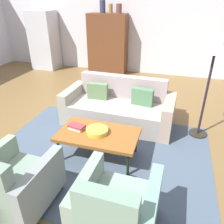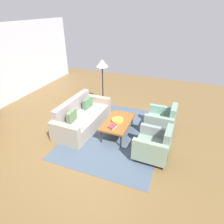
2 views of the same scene
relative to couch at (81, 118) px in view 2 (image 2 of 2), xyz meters
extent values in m
plane|color=brown|center=(-0.38, -0.36, -0.29)|extent=(11.64, 11.64, 0.00)
cube|color=#435264|center=(0.00, -1.14, -0.28)|extent=(3.40, 2.60, 0.01)
cube|color=gray|center=(0.00, -0.09, -0.08)|extent=(1.77, 0.96, 0.42)
cube|color=gray|center=(0.01, 0.27, 0.14)|extent=(1.74, 0.24, 0.86)
cube|color=tan|center=(0.96, -0.12, 0.02)|extent=(0.21, 0.91, 0.62)
cube|color=gray|center=(-0.96, -0.06, 0.02)|extent=(0.21, 0.91, 0.62)
cube|color=#47724E|center=(0.45, 0.00, 0.29)|extent=(0.41, 0.17, 0.32)
cube|color=#55714B|center=(-0.45, 0.03, 0.29)|extent=(0.41, 0.14, 0.32)
cylinder|color=#252824|center=(-0.53, -0.91, -0.10)|extent=(0.04, 0.04, 0.38)
cylinder|color=black|center=(0.53, -0.91, -0.10)|extent=(0.04, 0.04, 0.38)
cylinder|color=black|center=(-0.53, -1.47, -0.10)|extent=(0.04, 0.04, 0.38)
cylinder|color=black|center=(0.53, -1.47, -0.10)|extent=(0.04, 0.04, 0.38)
cube|color=brown|center=(0.00, -1.19, 0.12)|extent=(1.20, 0.70, 0.05)
cylinder|color=#2A2321|center=(-0.93, -1.93, -0.24)|extent=(0.05, 0.05, 0.10)
cylinder|color=#391B1E|center=(-0.25, -1.96, -0.24)|extent=(0.05, 0.05, 0.10)
cylinder|color=#3A2817|center=(-0.96, -2.61, -0.24)|extent=(0.05, 0.05, 0.10)
cylinder|color=#341F11|center=(-0.28, -2.64, -0.24)|extent=(0.05, 0.05, 0.10)
cube|color=gray|center=(-0.60, -2.29, -0.04)|extent=(0.59, 0.82, 0.30)
cube|color=gray|center=(-0.62, -2.62, 0.20)|extent=(0.57, 0.16, 0.78)
cube|color=gray|center=(-0.94, -2.27, 0.09)|extent=(0.15, 0.80, 0.56)
cube|color=gray|center=(-0.26, -2.30, 0.09)|extent=(0.15, 0.80, 0.56)
cylinder|color=#351A1B|center=(0.26, -1.94, -0.24)|extent=(0.05, 0.05, 0.10)
cylinder|color=#3A1911|center=(0.94, -1.95, -0.24)|extent=(0.05, 0.05, 0.10)
cylinder|color=#2E2818|center=(0.25, -2.62, -0.24)|extent=(0.05, 0.05, 0.10)
cylinder|color=black|center=(0.93, -2.63, -0.24)|extent=(0.05, 0.05, 0.10)
cube|color=gray|center=(0.60, -2.29, -0.04)|extent=(0.58, 0.81, 0.30)
cube|color=gray|center=(0.59, -2.62, 0.20)|extent=(0.56, 0.15, 0.78)
cube|color=gray|center=(0.26, -2.28, 0.09)|extent=(0.14, 0.80, 0.56)
cube|color=gray|center=(0.94, -2.29, 0.09)|extent=(0.14, 0.80, 0.56)
cylinder|color=gold|center=(-0.02, -1.19, 0.18)|extent=(0.33, 0.33, 0.07)
cube|color=beige|center=(-0.36, -1.17, 0.16)|extent=(0.25, 0.19, 0.03)
cube|color=maroon|center=(-0.36, -1.17, 0.20)|extent=(0.27, 0.19, 0.03)
cylinder|color=black|center=(1.52, -0.07, -0.27)|extent=(0.32, 0.32, 0.03)
cylinder|color=black|center=(1.52, -0.07, 0.47)|extent=(0.04, 0.04, 1.45)
cone|color=beige|center=(1.52, -0.07, 1.31)|extent=(0.40, 0.40, 0.24)
camera|label=1|loc=(1.00, -3.80, 1.96)|focal=35.61mm
camera|label=2|loc=(-4.38, -2.71, 2.99)|focal=30.93mm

